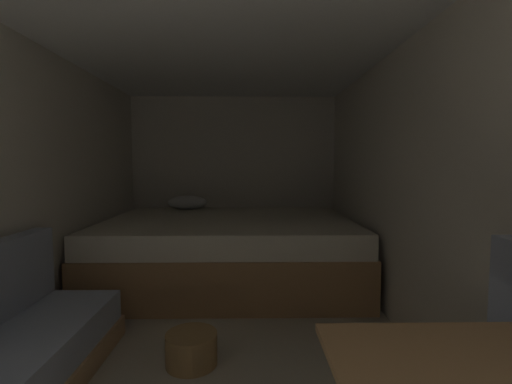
# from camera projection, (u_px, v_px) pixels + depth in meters

# --- Properties ---
(ground_plane) EXTENTS (6.86, 6.86, 0.00)m
(ground_plane) POSITION_uv_depth(u_px,v_px,m) (218.00, 349.00, 2.40)
(ground_plane) COLOR #A39984
(wall_back) EXTENTS (2.74, 0.05, 2.10)m
(wall_back) POSITION_uv_depth(u_px,v_px,m) (234.00, 178.00, 4.77)
(wall_back) COLOR beige
(wall_back) RESTS_ON ground
(wall_left) EXTENTS (0.05, 4.86, 2.10)m
(wall_left) POSITION_uv_depth(u_px,v_px,m) (5.00, 192.00, 2.30)
(wall_left) COLOR beige
(wall_left) RESTS_ON ground
(wall_right) EXTENTS (0.05, 4.86, 2.10)m
(wall_right) POSITION_uv_depth(u_px,v_px,m) (424.00, 192.00, 2.34)
(wall_right) COLOR beige
(wall_right) RESTS_ON ground
(ceiling_slab) EXTENTS (2.74, 4.86, 0.05)m
(ceiling_slab) POSITION_uv_depth(u_px,v_px,m) (215.00, 19.00, 2.24)
(ceiling_slab) COLOR white
(ceiling_slab) RESTS_ON wall_left
(bed) EXTENTS (2.52, 1.91, 0.84)m
(bed) POSITION_uv_depth(u_px,v_px,m) (229.00, 249.00, 3.81)
(bed) COLOR #9E7247
(bed) RESTS_ON ground
(wicker_basket) EXTENTS (0.32, 0.32, 0.20)m
(wicker_basket) POSITION_uv_depth(u_px,v_px,m) (192.00, 349.00, 2.22)
(wicker_basket) COLOR olive
(wicker_basket) RESTS_ON ground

